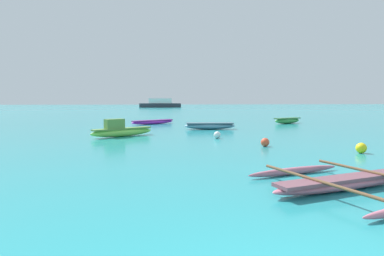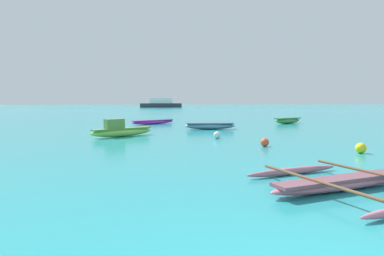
{
  "view_description": "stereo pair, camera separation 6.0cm",
  "coord_description": "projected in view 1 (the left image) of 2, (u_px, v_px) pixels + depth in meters",
  "views": [
    {
      "loc": [
        -1.75,
        -2.15,
        2.07
      ],
      "look_at": [
        0.65,
        18.86,
        0.25
      ],
      "focal_mm": 32.0,
      "sensor_mm": 36.0,
      "label": 1
    },
    {
      "loc": [
        -1.69,
        -2.15,
        2.07
      ],
      "look_at": [
        0.65,
        18.86,
        0.25
      ],
      "focal_mm": 32.0,
      "sensor_mm": 36.0,
      "label": 2
    }
  ],
  "objects": [
    {
      "name": "moored_boat_2",
      "position": [
        153.0,
        122.0,
        27.8
      ],
      "size": [
        3.63,
        2.62,
        0.34
      ],
      "rotation": [
        0.0,
        0.0,
        0.57
      ],
      "color": "#C52FCC",
      "rests_on": "ground_plane"
    },
    {
      "name": "moored_boat_0",
      "position": [
        345.0,
        183.0,
        7.79
      ],
      "size": [
        4.01,
        4.33,
        0.35
      ],
      "rotation": [
        0.0,
        0.0,
        0.3
      ],
      "color": "#B9677C",
      "rests_on": "ground_plane"
    },
    {
      "name": "distant_ferry",
      "position": [
        160.0,
        104.0,
        80.79
      ],
      "size": [
        9.72,
        2.14,
        2.14
      ],
      "color": "#2D333D",
      "rests_on": "ground_plane"
    },
    {
      "name": "moored_boat_4",
      "position": [
        121.0,
        130.0,
        18.7
      ],
      "size": [
        3.38,
        2.5,
        0.98
      ],
      "rotation": [
        0.0,
        0.0,
        0.59
      ],
      "color": "#92E557",
      "rests_on": "ground_plane"
    },
    {
      "name": "mooring_buoy_1",
      "position": [
        361.0,
        148.0,
        12.97
      ],
      "size": [
        0.4,
        0.4,
        0.4
      ],
      "color": "yellow",
      "rests_on": "ground_plane"
    },
    {
      "name": "mooring_buoy_0",
      "position": [
        217.0,
        135.0,
        17.81
      ],
      "size": [
        0.37,
        0.37,
        0.37
      ],
      "color": "white",
      "rests_on": "ground_plane"
    },
    {
      "name": "moored_boat_3",
      "position": [
        210.0,
        126.0,
        23.14
      ],
      "size": [
        3.45,
        0.97,
        0.44
      ],
      "rotation": [
        0.0,
        0.0,
        -0.04
      ],
      "color": "#679AB4",
      "rests_on": "ground_plane"
    },
    {
      "name": "moored_boat_1",
      "position": [
        287.0,
        120.0,
        28.51
      ],
      "size": [
        2.82,
        1.86,
        0.47
      ],
      "rotation": [
        0.0,
        0.0,
        0.47
      ],
      "color": "green",
      "rests_on": "ground_plane"
    },
    {
      "name": "mooring_buoy_2",
      "position": [
        265.0,
        142.0,
        14.8
      ],
      "size": [
        0.37,
        0.37,
        0.37
      ],
      "color": "#E54C2D",
      "rests_on": "ground_plane"
    }
  ]
}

